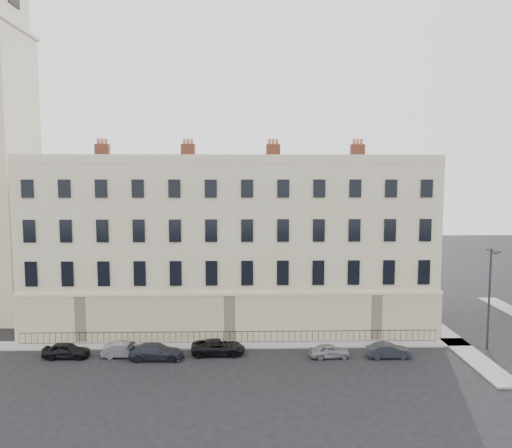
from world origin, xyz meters
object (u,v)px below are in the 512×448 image
(car_b, at_px, (125,350))
(car_d, at_px, (218,347))
(car_a, at_px, (66,350))
(car_c, at_px, (156,352))
(streetlamp, at_px, (490,294))
(car_f, at_px, (389,351))
(car_e, at_px, (329,351))

(car_b, distance_m, car_d, 7.22)
(car_a, height_order, car_c, car_c)
(streetlamp, bearing_deg, car_f, 174.87)
(car_a, xyz_separation_m, car_b, (4.51, 0.12, -0.02))
(car_a, xyz_separation_m, car_f, (24.97, -0.51, -0.05))
(car_b, xyz_separation_m, car_e, (15.85, -0.52, -0.05))
(car_b, xyz_separation_m, car_f, (20.46, -0.63, -0.03))
(car_c, height_order, car_e, car_c)
(car_d, height_order, streetlamp, streetlamp)
(car_c, height_order, car_d, car_c)
(car_f, bearing_deg, car_d, 84.92)
(car_b, xyz_separation_m, streetlamp, (28.98, 0.96, 4.01))
(car_d, distance_m, car_e, 8.69)
(car_c, bearing_deg, car_f, -88.88)
(car_e, bearing_deg, car_c, 85.27)
(car_a, xyz_separation_m, car_d, (11.71, 0.49, -0.02))
(car_d, xyz_separation_m, car_f, (13.25, -1.01, -0.03))
(car_d, relative_size, car_f, 1.25)
(car_c, distance_m, streetlamp, 26.82)
(car_c, height_order, streetlamp, streetlamp)
(car_e, xyz_separation_m, car_f, (4.61, -0.11, 0.03))
(streetlamp, bearing_deg, car_a, 166.11)
(car_c, xyz_separation_m, car_e, (13.35, 0.04, -0.08))
(car_e, distance_m, car_f, 4.61)
(streetlamp, bearing_deg, car_d, 165.81)
(car_a, relative_size, car_c, 0.85)
(car_d, bearing_deg, streetlamp, -89.40)
(car_c, height_order, car_f, car_c)
(car_a, xyz_separation_m, car_c, (7.02, -0.44, 0.00))
(car_b, distance_m, car_c, 2.57)
(car_a, distance_m, car_b, 4.51)
(car_a, height_order, car_e, car_a)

